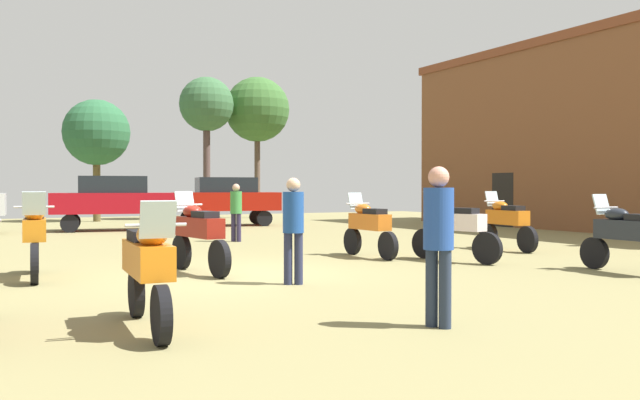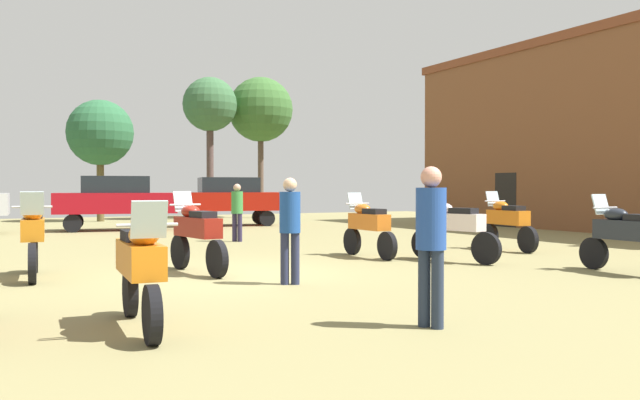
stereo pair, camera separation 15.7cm
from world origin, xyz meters
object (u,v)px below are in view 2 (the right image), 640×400
object	(u,v)px
car_2	(116,199)
brick_building	(627,133)
motorcycle_7	(197,233)
car_1	(229,198)
person_3	(290,222)
motorcycle_4	(368,226)
motorcycle_10	(33,236)
person_2	(237,208)
person_1	(431,233)
motorcycle_1	(453,227)
motorcycle_6	(140,266)
tree_4	(210,106)
motorcycle_13	(507,221)
tree_5	(261,110)
tree_2	(100,133)
motorcycle_5	(629,235)

from	to	relation	value
car_2	brick_building	bearing A→B (deg)	-105.24
motorcycle_7	car_1	bearing A→B (deg)	60.64
person_3	motorcycle_4	bearing A→B (deg)	66.39
motorcycle_10	brick_building	bearing A→B (deg)	-162.46
person_2	person_1	bearing A→B (deg)	-51.71
motorcycle_1	motorcycle_10	bearing A→B (deg)	156.89
motorcycle_7	person_2	world-z (taller)	person_2
motorcycle_6	car_2	distance (m)	18.10
motorcycle_6	person_2	xyz separation A→B (m)	(5.18, 10.97, 0.27)
motorcycle_6	motorcycle_7	bearing A→B (deg)	-110.06
motorcycle_1	motorcycle_6	distance (m)	8.36
motorcycle_1	motorcycle_10	xyz separation A→B (m)	(-8.14, 1.23, 0.00)
motorcycle_10	car_2	bearing A→B (deg)	-101.01
person_3	tree_4	distance (m)	23.48
motorcycle_10	person_2	distance (m)	8.34
motorcycle_13	person_3	distance (m)	7.87
motorcycle_13	tree_5	world-z (taller)	tree_5
motorcycle_10	person_2	bearing A→B (deg)	-129.92
motorcycle_4	tree_4	size ratio (longest dim) A/B	0.29
motorcycle_4	motorcycle_10	size ratio (longest dim) A/B	0.92
car_1	person_1	world-z (taller)	car_1
motorcycle_4	person_1	xyz separation A→B (m)	(-3.37, -6.83, 0.35)
car_2	person_2	size ratio (longest dim) A/B	2.69
motorcycle_1	tree_5	xyz separation A→B (m)	(4.37, 21.40, 4.93)
brick_building	motorcycle_6	distance (m)	22.77
person_3	motorcycle_13	bearing A→B (deg)	45.48
motorcycle_10	car_2	xyz separation A→B (m)	(3.71, 12.75, 0.43)
motorcycle_1	motorcycle_4	bearing A→B (deg)	110.97
motorcycle_6	motorcycle_10	bearing A→B (deg)	-77.95
car_2	person_1	size ratio (longest dim) A/B	2.52
motorcycle_7	tree_2	xyz separation A→B (m)	(1.61, 20.61, 3.39)
motorcycle_4	tree_4	bearing A→B (deg)	81.45
motorcycle_6	person_2	bearing A→B (deg)	-111.30
motorcycle_10	car_2	size ratio (longest dim) A/B	0.50
car_1	person_2	bearing A→B (deg)	172.38
motorcycle_1	motorcycle_7	bearing A→B (deg)	158.91
motorcycle_4	motorcycle_10	bearing A→B (deg)	-178.12
motorcycle_4	motorcycle_6	size ratio (longest dim) A/B	0.94
person_1	tree_4	size ratio (longest dim) A/B	0.25
motorcycle_5	tree_2	world-z (taller)	tree_2
motorcycle_5	person_3	xyz separation A→B (m)	(-6.04, 1.61, 0.30)
car_2	tree_5	distance (m)	12.35
motorcycle_6	tree_5	xyz separation A→B (m)	(11.78, 25.26, 4.96)
person_1	tree_4	xyz separation A→B (m)	(5.89, 26.01, 4.58)
motorcycle_13	person_1	distance (m)	9.89
brick_building	car_2	xyz separation A→B (m)	(-17.40, 8.14, -2.47)
motorcycle_4	person_2	distance (m)	5.63
car_2	tree_2	distance (m)	7.85
tree_2	tree_4	xyz separation A→B (m)	(5.19, -0.46, 1.51)
person_3	tree_2	distance (m)	22.94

